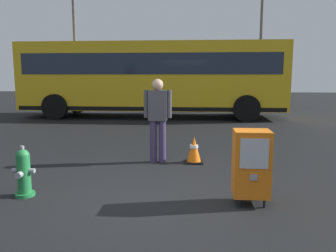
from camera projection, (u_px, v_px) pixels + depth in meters
The scene contains 8 objects.
ground_plane at pixel (140, 203), 4.73m from camera, with size 60.00×60.00×0.00m, color black.
fire_hydrant at pixel (24, 173), 4.96m from camera, with size 0.33×0.32×0.75m.
newspaper_box_primary at pixel (251, 163), 4.63m from camera, with size 0.48×0.42×1.02m.
pedestrian at pixel (158, 116), 6.80m from camera, with size 0.55×0.22×1.67m.
traffic_cone at pixel (194, 150), 6.87m from camera, with size 0.36×0.36×0.53m.
bus_near at pixel (153, 75), 14.10m from camera, with size 10.52×2.84×3.00m.
street_light_near_left at pixel (262, 17), 15.79m from camera, with size 0.32×0.32×7.56m.
street_light_near_right at pixel (74, 15), 14.49m from camera, with size 0.32×0.32×7.37m.
Camera 1 is at (0.74, -4.47, 1.76)m, focal length 36.71 mm.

